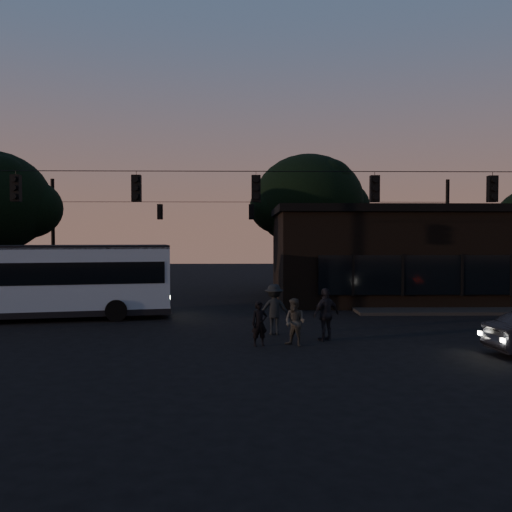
{
  "coord_description": "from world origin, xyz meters",
  "views": [
    {
      "loc": [
        -0.41,
        -17.56,
        3.75
      ],
      "look_at": [
        0.0,
        4.0,
        3.0
      ],
      "focal_mm": 40.0,
      "sensor_mm": 36.0,
      "label": 1
    }
  ],
  "objects_px": {
    "pedestrian_c": "(326,314)",
    "pedestrian_b": "(295,322)",
    "building": "(404,254)",
    "bus": "(35,278)",
    "pedestrian_a": "(259,324)",
    "pedestrian_d": "(274,309)"
  },
  "relations": [
    {
      "from": "pedestrian_c",
      "to": "pedestrian_b",
      "type": "bearing_deg",
      "value": 6.29
    },
    {
      "from": "building",
      "to": "pedestrian_b",
      "type": "distance_m",
      "value": 16.26
    },
    {
      "from": "pedestrian_b",
      "to": "pedestrian_c",
      "type": "height_order",
      "value": "pedestrian_c"
    },
    {
      "from": "pedestrian_b",
      "to": "building",
      "type": "bearing_deg",
      "value": 99.52
    },
    {
      "from": "bus",
      "to": "pedestrian_b",
      "type": "relative_size",
      "value": 7.5
    },
    {
      "from": "building",
      "to": "pedestrian_a",
      "type": "height_order",
      "value": "building"
    },
    {
      "from": "building",
      "to": "pedestrian_b",
      "type": "height_order",
      "value": "building"
    },
    {
      "from": "bus",
      "to": "pedestrian_b",
      "type": "bearing_deg",
      "value": -41.05
    },
    {
      "from": "pedestrian_c",
      "to": "pedestrian_d",
      "type": "bearing_deg",
      "value": -68.35
    },
    {
      "from": "pedestrian_a",
      "to": "pedestrian_b",
      "type": "height_order",
      "value": "pedestrian_b"
    },
    {
      "from": "building",
      "to": "pedestrian_a",
      "type": "distance_m",
      "value": 16.89
    },
    {
      "from": "building",
      "to": "pedestrian_d",
      "type": "relative_size",
      "value": 8.0
    },
    {
      "from": "building",
      "to": "pedestrian_a",
      "type": "bearing_deg",
      "value": -122.14
    },
    {
      "from": "pedestrian_d",
      "to": "pedestrian_b",
      "type": "bearing_deg",
      "value": 101.35
    },
    {
      "from": "bus",
      "to": "pedestrian_a",
      "type": "distance_m",
      "value": 11.75
    },
    {
      "from": "pedestrian_c",
      "to": "bus",
      "type": "bearing_deg",
      "value": -54.84
    },
    {
      "from": "building",
      "to": "bus",
      "type": "distance_m",
      "value": 20.44
    },
    {
      "from": "bus",
      "to": "pedestrian_c",
      "type": "relative_size",
      "value": 6.41
    },
    {
      "from": "pedestrian_b",
      "to": "pedestrian_a",
      "type": "bearing_deg",
      "value": -141.32
    },
    {
      "from": "bus",
      "to": "pedestrian_b",
      "type": "xyz_separation_m",
      "value": [
        11.1,
        -6.24,
        -1.06
      ]
    },
    {
      "from": "pedestrian_a",
      "to": "pedestrian_c",
      "type": "bearing_deg",
      "value": 5.73
    },
    {
      "from": "building",
      "to": "pedestrian_c",
      "type": "xyz_separation_m",
      "value": [
        -6.51,
        -13.27,
        -1.76
      ]
    }
  ]
}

